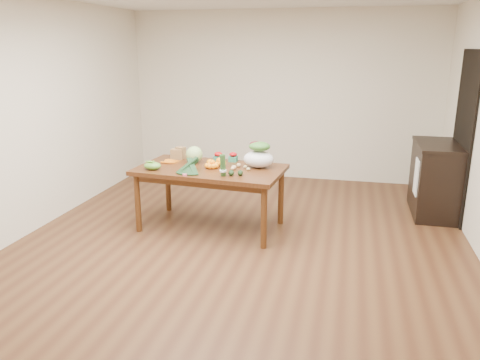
% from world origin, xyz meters
% --- Properties ---
extents(floor, '(6.00, 6.00, 0.00)m').
position_xyz_m(floor, '(0.00, 0.00, 0.00)').
color(floor, brown).
rests_on(floor, ground).
extents(room_walls, '(5.02, 6.02, 2.70)m').
position_xyz_m(room_walls, '(0.00, 0.00, 1.35)').
color(room_walls, silver).
rests_on(room_walls, floor).
extents(dining_table, '(1.78, 1.09, 0.75)m').
position_xyz_m(dining_table, '(-0.47, 0.50, 0.38)').
color(dining_table, '#552813').
rests_on(dining_table, floor).
extents(doorway_dark, '(0.02, 1.00, 2.10)m').
position_xyz_m(doorway_dark, '(2.48, 1.60, 1.05)').
color(doorway_dark, black).
rests_on(doorway_dark, floor).
extents(cabinet, '(0.52, 1.02, 0.94)m').
position_xyz_m(cabinet, '(2.22, 1.66, 0.47)').
color(cabinet, black).
rests_on(cabinet, floor).
extents(dish_towel, '(0.02, 0.28, 0.45)m').
position_xyz_m(dish_towel, '(1.96, 1.40, 0.55)').
color(dish_towel, white).
rests_on(dish_towel, cabinet).
extents(paper_bag, '(0.23, 0.19, 0.15)m').
position_xyz_m(paper_bag, '(-1.01, 0.86, 0.82)').
color(paper_bag, olive).
rests_on(paper_bag, dining_table).
extents(cabbage, '(0.21, 0.21, 0.21)m').
position_xyz_m(cabbage, '(-0.73, 0.70, 0.85)').
color(cabbage, '#BCDA7E').
rests_on(cabbage, dining_table).
extents(strawberry_basket_a, '(0.11, 0.11, 0.10)m').
position_xyz_m(strawberry_basket_a, '(-0.46, 0.82, 0.80)').
color(strawberry_basket_a, red).
rests_on(strawberry_basket_a, dining_table).
extents(strawberry_basket_b, '(0.11, 0.11, 0.09)m').
position_xyz_m(strawberry_basket_b, '(-0.28, 0.87, 0.80)').
color(strawberry_basket_b, red).
rests_on(strawberry_basket_b, dining_table).
extents(orange_a, '(0.08, 0.08, 0.08)m').
position_xyz_m(orange_a, '(-0.50, 0.60, 0.79)').
color(orange_a, orange).
rests_on(orange_a, dining_table).
extents(orange_b, '(0.09, 0.09, 0.09)m').
position_xyz_m(orange_b, '(-0.40, 0.67, 0.79)').
color(orange_b, orange).
rests_on(orange_b, dining_table).
extents(orange_c, '(0.09, 0.09, 0.09)m').
position_xyz_m(orange_c, '(-0.34, 0.58, 0.79)').
color(orange_c, '#FFA60F').
rests_on(orange_c, dining_table).
extents(mandarin_cluster, '(0.19, 0.19, 0.10)m').
position_xyz_m(mandarin_cluster, '(-0.44, 0.50, 0.80)').
color(mandarin_cluster, orange).
rests_on(mandarin_cluster, dining_table).
extents(carrots, '(0.24, 0.21, 0.03)m').
position_xyz_m(carrots, '(-1.00, 0.63, 0.76)').
color(carrots, orange).
rests_on(carrots, dining_table).
extents(snap_pea_bag, '(0.20, 0.15, 0.09)m').
position_xyz_m(snap_pea_bag, '(-1.09, 0.26, 0.80)').
color(snap_pea_bag, '#599733').
rests_on(snap_pea_bag, dining_table).
extents(kale_bunch, '(0.35, 0.43, 0.16)m').
position_xyz_m(kale_bunch, '(-0.63, 0.20, 0.83)').
color(kale_bunch, '#15311A').
rests_on(kale_bunch, dining_table).
extents(asparagus_bundle, '(0.09, 0.12, 0.26)m').
position_xyz_m(asparagus_bundle, '(-0.22, 0.17, 0.88)').
color(asparagus_bundle, '#3D7234').
rests_on(asparagus_bundle, dining_table).
extents(potato_a, '(0.04, 0.04, 0.04)m').
position_xyz_m(potato_a, '(-0.18, 0.45, 0.77)').
color(potato_a, '#D9B97D').
rests_on(potato_a, dining_table).
extents(potato_b, '(0.06, 0.05, 0.05)m').
position_xyz_m(potato_b, '(-0.18, 0.49, 0.77)').
color(potato_b, '#DAAF7E').
rests_on(potato_b, dining_table).
extents(potato_c, '(0.05, 0.04, 0.04)m').
position_xyz_m(potato_c, '(-0.06, 0.56, 0.77)').
color(potato_c, tan).
rests_on(potato_c, dining_table).
extents(potato_d, '(0.06, 0.05, 0.05)m').
position_xyz_m(potato_d, '(-0.15, 0.61, 0.77)').
color(potato_d, tan).
rests_on(potato_d, dining_table).
extents(potato_e, '(0.04, 0.04, 0.04)m').
position_xyz_m(potato_e, '(-0.00, 0.47, 0.77)').
color(potato_e, tan).
rests_on(potato_e, dining_table).
extents(avocado_a, '(0.09, 0.11, 0.06)m').
position_xyz_m(avocado_a, '(-0.14, 0.22, 0.78)').
color(avocado_a, black).
rests_on(avocado_a, dining_table).
extents(avocado_b, '(0.08, 0.10, 0.06)m').
position_xyz_m(avocado_b, '(-0.04, 0.24, 0.78)').
color(avocado_b, black).
rests_on(avocado_b, dining_table).
extents(salad_bag, '(0.38, 0.30, 0.28)m').
position_xyz_m(salad_bag, '(0.09, 0.64, 0.89)').
color(salad_bag, white).
rests_on(salad_bag, dining_table).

